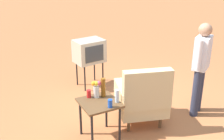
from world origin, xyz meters
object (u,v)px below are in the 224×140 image
at_px(bottle_tall_amber, 103,88).
at_px(flower_vase, 96,88).
at_px(tv_on_stand, 89,51).
at_px(bottle_short_clear, 117,96).
at_px(soda_can_red, 89,94).
at_px(side_table, 99,107).
at_px(person_standing, 201,64).
at_px(soda_can_blue, 110,103).
at_px(armchair, 143,97).

bearing_deg(bottle_tall_amber, flower_vase, -15.83).
height_order(tv_on_stand, bottle_short_clear, tv_on_stand).
relative_size(soda_can_red, flower_vase, 0.46).
relative_size(side_table, flower_vase, 2.38).
bearing_deg(bottle_short_clear, bottle_tall_amber, -68.16).
bearing_deg(tv_on_stand, flower_vase, 70.40).
relative_size(tv_on_stand, person_standing, 0.63).
bearing_deg(side_table, soda_can_red, -68.35).
bearing_deg(soda_can_blue, tv_on_stand, -105.09).
bearing_deg(armchair, tv_on_stand, -84.71).
bearing_deg(soda_can_red, bottle_tall_amber, 160.75).
relative_size(side_table, bottle_tall_amber, 2.10).
relative_size(side_table, bottle_short_clear, 3.15).
xyz_separation_m(bottle_short_clear, soda_can_red, (0.31, -0.33, -0.04)).
xyz_separation_m(bottle_tall_amber, soda_can_blue, (0.06, 0.34, -0.09)).
relative_size(person_standing, bottle_tall_amber, 5.47).
bearing_deg(soda_can_red, flower_vase, 157.58).
bearing_deg(armchair, bottle_short_clear, 15.50).
relative_size(tv_on_stand, bottle_tall_amber, 3.43).
relative_size(side_table, soda_can_red, 5.16).
distance_m(tv_on_stand, bottle_short_clear, 2.00).
distance_m(tv_on_stand, person_standing, 2.30).
xyz_separation_m(bottle_short_clear, soda_can_blue, (0.16, 0.09, -0.04)).
height_order(soda_can_blue, flower_vase, flower_vase).
xyz_separation_m(side_table, flower_vase, (-0.03, -0.16, 0.24)).
distance_m(side_table, tv_on_stand, 1.95).
relative_size(armchair, side_table, 1.68).
distance_m(armchair, bottle_tall_amber, 0.72).
height_order(side_table, flower_vase, flower_vase).
bearing_deg(bottle_short_clear, armchair, -164.50).
distance_m(person_standing, bottle_tall_amber, 1.75).
xyz_separation_m(armchair, soda_can_blue, (0.72, 0.24, 0.19)).
height_order(armchair, person_standing, person_standing).
bearing_deg(person_standing, flower_vase, -8.22).
height_order(armchair, bottle_tall_amber, armchair).
distance_m(person_standing, soda_can_red, 1.97).
height_order(bottle_tall_amber, soda_can_red, bottle_tall_amber).
bearing_deg(soda_can_red, soda_can_blue, 109.89).
xyz_separation_m(tv_on_stand, soda_can_blue, (0.55, 2.05, -0.09)).
distance_m(person_standing, soda_can_blue, 1.80).
relative_size(bottle_tall_amber, bottle_short_clear, 1.50).
bearing_deg(soda_can_blue, side_table, -71.80).
xyz_separation_m(armchair, side_table, (0.79, 0.03, 0.04)).
height_order(soda_can_red, flower_vase, flower_vase).
bearing_deg(tv_on_stand, person_standing, 122.39).
xyz_separation_m(side_table, person_standing, (-1.85, 0.11, 0.40)).
height_order(tv_on_stand, flower_vase, tv_on_stand).
bearing_deg(flower_vase, person_standing, 171.78).
bearing_deg(armchair, soda_can_red, -11.18).
bearing_deg(soda_can_red, tv_on_stand, -113.31).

